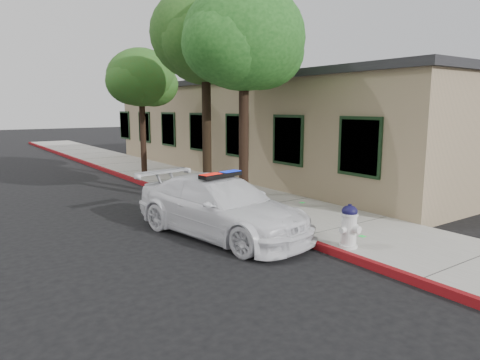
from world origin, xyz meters
name	(u,v)px	position (x,y,z in m)	size (l,w,h in m)	color
ground	(298,243)	(0.00, 0.00, 0.00)	(120.00, 120.00, 0.00)	black
sidewalk	(269,206)	(1.60, 3.00, 0.07)	(3.20, 60.00, 0.15)	gray
red_curb	(227,213)	(0.06, 3.00, 0.08)	(0.14, 60.00, 0.16)	maroon
clapboard_building	(273,127)	(6.69, 9.00, 2.13)	(7.30, 20.89, 4.24)	tan
police_car	(221,206)	(-1.06, 1.56, 0.70)	(2.87, 5.12, 1.52)	white
fire_hydrant	(349,226)	(0.35, -1.14, 0.61)	(0.52, 0.45, 0.92)	silver
street_tree_near	(244,43)	(0.71, 3.08, 4.78)	(3.72, 3.39, 6.21)	black
street_tree_mid	(205,40)	(0.70, 5.17, 5.11)	(3.45, 3.60, 6.59)	black
street_tree_far	(142,80)	(0.72, 10.28, 4.12)	(3.06, 2.79, 5.28)	black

